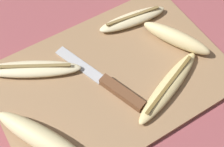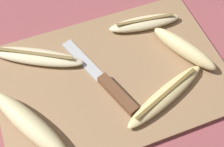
{
  "view_description": "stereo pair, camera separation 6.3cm",
  "coord_description": "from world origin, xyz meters",
  "px_view_note": "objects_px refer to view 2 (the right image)",
  "views": [
    {
      "loc": [
        -0.17,
        -0.28,
        0.56
      ],
      "look_at": [
        0.0,
        0.0,
        0.02
      ],
      "focal_mm": 50.0,
      "sensor_mm": 36.0,
      "label": 1
    },
    {
      "loc": [
        -0.12,
        -0.31,
        0.56
      ],
      "look_at": [
        0.0,
        0.0,
        0.02
      ],
      "focal_mm": 50.0,
      "sensor_mm": 36.0,
      "label": 2
    }
  ],
  "objects_px": {
    "knife": "(111,87)",
    "banana_pale_long": "(36,57)",
    "banana_ripe_center": "(184,48)",
    "banana_cream_curved": "(145,23)",
    "banana_spotted_left": "(166,96)",
    "banana_soft_right": "(30,124)"
  },
  "relations": [
    {
      "from": "knife",
      "to": "banana_ripe_center",
      "type": "relative_size",
      "value": 1.42
    },
    {
      "from": "banana_spotted_left",
      "to": "banana_soft_right",
      "type": "xyz_separation_m",
      "value": [
        -0.26,
        0.03,
        0.01
      ]
    },
    {
      "from": "banana_cream_curved",
      "to": "banana_ripe_center",
      "type": "height_order",
      "value": "banana_ripe_center"
    },
    {
      "from": "banana_ripe_center",
      "to": "banana_cream_curved",
      "type": "bearing_deg",
      "value": 115.21
    },
    {
      "from": "banana_soft_right",
      "to": "knife",
      "type": "bearing_deg",
      "value": 8.94
    },
    {
      "from": "banana_pale_long",
      "to": "banana_soft_right",
      "type": "xyz_separation_m",
      "value": [
        -0.04,
        -0.15,
        0.01
      ]
    },
    {
      "from": "banana_spotted_left",
      "to": "banana_cream_curved",
      "type": "bearing_deg",
      "value": 78.71
    },
    {
      "from": "banana_spotted_left",
      "to": "banana_pale_long",
      "type": "distance_m",
      "value": 0.28
    },
    {
      "from": "banana_cream_curved",
      "to": "banana_spotted_left",
      "type": "bearing_deg",
      "value": -101.29
    },
    {
      "from": "banana_soft_right",
      "to": "banana_ripe_center",
      "type": "bearing_deg",
      "value": 9.26
    },
    {
      "from": "banana_spotted_left",
      "to": "knife",
      "type": "bearing_deg",
      "value": 148.62
    },
    {
      "from": "banana_ripe_center",
      "to": "banana_spotted_left",
      "type": "height_order",
      "value": "banana_ripe_center"
    },
    {
      "from": "banana_spotted_left",
      "to": "banana_soft_right",
      "type": "relative_size",
      "value": 1.06
    },
    {
      "from": "knife",
      "to": "banana_pale_long",
      "type": "xyz_separation_m",
      "value": [
        -0.12,
        0.12,
        0.0
      ]
    },
    {
      "from": "knife",
      "to": "banana_spotted_left",
      "type": "height_order",
      "value": "banana_spotted_left"
    },
    {
      "from": "knife",
      "to": "banana_pale_long",
      "type": "distance_m",
      "value": 0.17
    },
    {
      "from": "knife",
      "to": "banana_spotted_left",
      "type": "relative_size",
      "value": 1.09
    },
    {
      "from": "banana_ripe_center",
      "to": "banana_pale_long",
      "type": "height_order",
      "value": "banana_ripe_center"
    },
    {
      "from": "knife",
      "to": "banana_cream_curved",
      "type": "xyz_separation_m",
      "value": [
        0.13,
        0.13,
        0.0
      ]
    },
    {
      "from": "banana_cream_curved",
      "to": "knife",
      "type": "bearing_deg",
      "value": -135.44
    },
    {
      "from": "banana_pale_long",
      "to": "banana_soft_right",
      "type": "distance_m",
      "value": 0.16
    },
    {
      "from": "banana_pale_long",
      "to": "banana_soft_right",
      "type": "bearing_deg",
      "value": -106.62
    }
  ]
}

